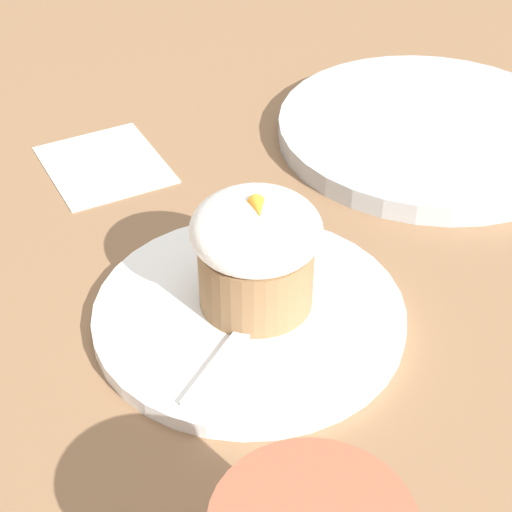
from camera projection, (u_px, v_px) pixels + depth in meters
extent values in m
plane|color=#846042|center=(249.00, 320.00, 0.55)|extent=(4.00, 4.00, 0.00)
cylinder|color=white|center=(249.00, 314.00, 0.55)|extent=(0.20, 0.20, 0.01)
cylinder|color=olive|center=(256.00, 273.00, 0.54)|extent=(0.07, 0.07, 0.05)
ellipsoid|color=white|center=(256.00, 229.00, 0.52)|extent=(0.08, 0.08, 0.04)
cone|color=orange|center=(258.00, 210.00, 0.50)|extent=(0.02, 0.01, 0.01)
sphere|color=green|center=(256.00, 202.00, 0.50)|extent=(0.01, 0.01, 0.01)
cube|color=silver|center=(227.00, 355.00, 0.51)|extent=(0.08, 0.06, 0.00)
ellipsoid|color=silver|center=(270.00, 295.00, 0.55)|extent=(0.05, 0.05, 0.01)
cylinder|color=#B2B7BC|center=(429.00, 130.00, 0.73)|extent=(0.26, 0.26, 0.02)
cube|color=white|center=(104.00, 164.00, 0.70)|extent=(0.13, 0.12, 0.00)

